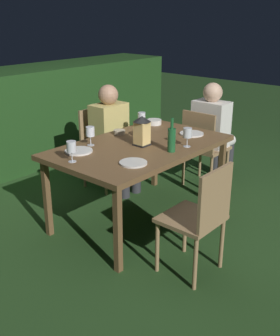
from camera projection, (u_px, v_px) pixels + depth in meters
ground_plane at (140, 219)px, 3.94m from camera, size 16.00×16.00×0.00m
dining_table at (140, 150)px, 3.69m from camera, size 1.61×0.98×0.75m
chair_head_far at (203, 145)px, 4.51m from camera, size 0.40×0.42×0.87m
person_in_cream at (213, 128)px, 4.59m from camera, size 0.48×0.38×1.15m
chair_side_right_b at (101, 144)px, 4.56m from camera, size 0.42×0.40×0.87m
person_in_mustard at (114, 134)px, 4.39m from camera, size 0.38×0.47×1.15m
chair_side_left_a at (200, 215)px, 2.97m from camera, size 0.42×0.40×0.87m
lantern_centerpiece at (142, 129)px, 3.59m from camera, size 0.15×0.15×0.27m
green_bottle_on_table at (172, 139)px, 3.45m from camera, size 0.07×0.07×0.29m
wine_glass_a at (71, 148)px, 3.21m from camera, size 0.08×0.08×0.17m
wine_glass_b at (90, 132)px, 3.61m from camera, size 0.08×0.08×0.17m
wine_glass_c at (187, 134)px, 3.57m from camera, size 0.08×0.08×0.17m
wine_glass_d at (142, 117)px, 4.11m from camera, size 0.08×0.08×0.17m
plate_a at (192, 134)px, 3.96m from camera, size 0.23×0.23×0.01m
plate_b at (133, 163)px, 3.21m from camera, size 0.22×0.22×0.01m
plate_c at (79, 151)px, 3.48m from camera, size 0.24×0.24×0.01m
bowl_olives at (119, 132)px, 3.97m from camera, size 0.11×0.11×0.04m
bowl_bread at (154, 122)px, 4.31m from camera, size 0.15×0.15×0.05m
bowl_salad at (141, 132)px, 3.93m from camera, size 0.14×0.14×0.06m
hedge_backdrop at (6, 121)px, 5.05m from camera, size 5.11×0.81×1.20m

